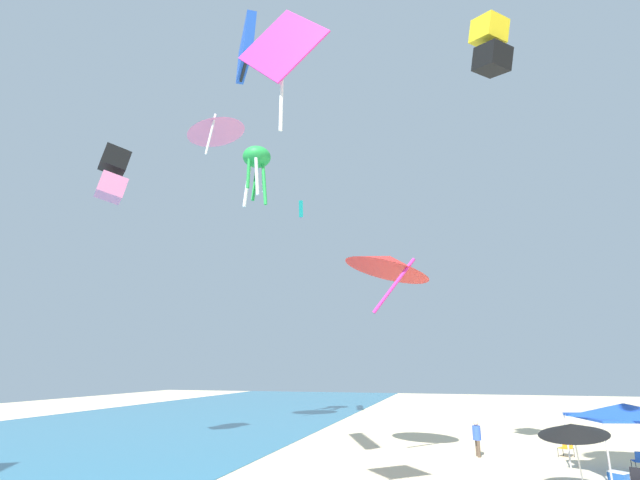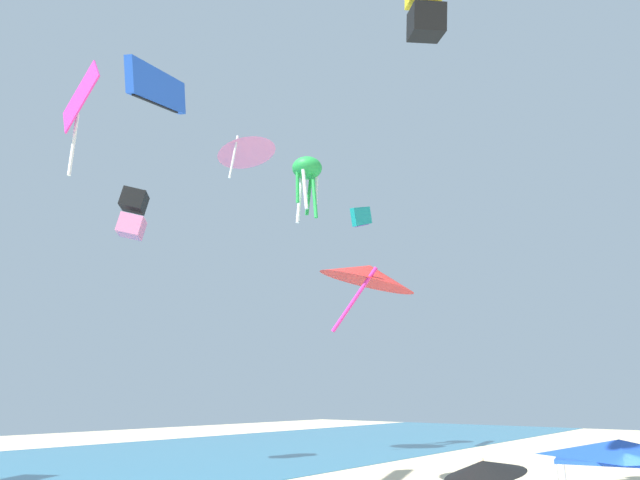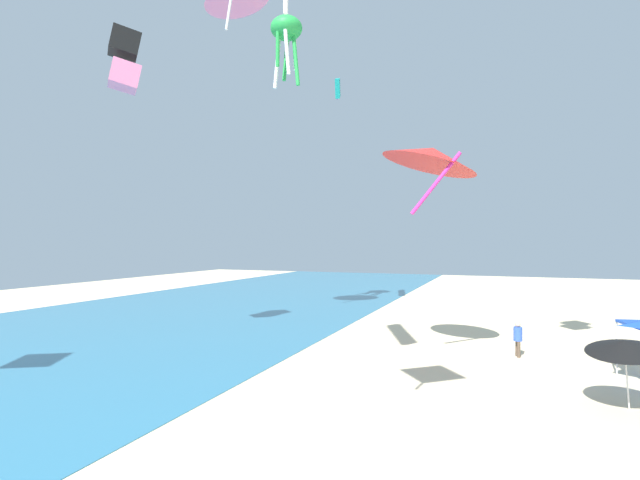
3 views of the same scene
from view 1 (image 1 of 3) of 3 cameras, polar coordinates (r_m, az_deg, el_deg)
ocean_strip at (r=29.89m, az=-34.49°, el=-20.90°), size 120.00×25.90×0.02m
canopy_tent at (r=23.19m, az=33.56°, el=-17.28°), size 3.90×4.09×2.74m
beach_umbrella at (r=19.09m, az=28.79°, el=-19.88°), size 2.29×2.26×2.54m
folding_chair_left_of_tent at (r=26.97m, az=28.23°, el=-21.60°), size 0.81×0.78×0.82m
folding_chair_right_of_tent at (r=20.53m, az=34.77°, el=-23.24°), size 0.78×0.73×0.82m
cooler_box at (r=22.13m, az=33.05°, el=-23.44°), size 0.72×0.73×0.40m
person_beachcomber at (r=25.34m, az=18.87°, el=-21.93°), size 0.43×0.39×1.64m
kite_box_black at (r=28.22m, az=-24.29°, el=7.46°), size 2.04×2.03×3.06m
kite_delta_red at (r=23.68m, az=8.46°, el=-2.89°), size 5.29×5.33×3.71m
kite_parafoil_blue at (r=19.87m, az=-9.29°, el=21.93°), size 4.41×2.78×2.93m
kite_octopus_green at (r=38.82m, az=-7.86°, el=9.80°), size 2.31×2.31×5.12m
kite_box_yellow at (r=23.96m, az=20.39°, el=21.70°), size 1.90×1.89×2.86m
kite_delta_pink at (r=34.52m, az=-12.85°, el=13.38°), size 5.29×5.32×3.75m
kite_parafoil_teal at (r=39.18m, az=-2.39°, el=3.87°), size 4.65×1.77×2.85m
kite_diamond_magenta at (r=13.16m, az=-4.67°, el=22.46°), size 0.55×2.70×3.85m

